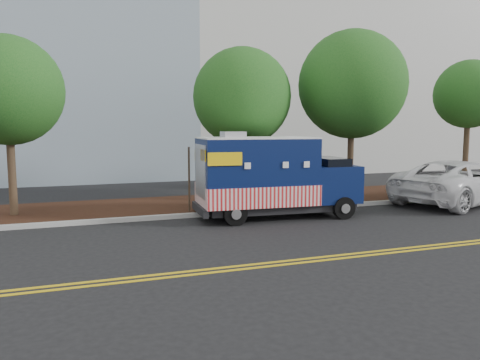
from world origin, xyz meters
name	(u,v)px	position (x,y,z in m)	size (l,w,h in m)	color
ground	(238,223)	(0.00, 0.00, 0.00)	(120.00, 120.00, 0.00)	black
curb	(225,213)	(0.00, 1.40, 0.07)	(120.00, 0.18, 0.15)	#9E9E99
mulch_strip	(208,204)	(0.00, 3.50, 0.07)	(120.00, 4.00, 0.15)	black
centerline_near	(302,259)	(0.00, -4.45, 0.01)	(120.00, 0.10, 0.01)	gold
centerline_far	(307,262)	(0.00, -4.70, 0.01)	(120.00, 0.10, 0.01)	gold
tree_a	(7,91)	(-6.88, 3.12, 4.25)	(3.58, 3.58, 6.06)	#38281C
tree_b	(242,97)	(1.37, 3.40, 4.24)	(3.83, 3.83, 6.17)	#38281C
tree_c	(352,85)	(6.01, 2.85, 4.80)	(4.45, 4.45, 7.04)	#38281C
tree_d	(469,95)	(12.64, 3.25, 4.58)	(3.18, 3.18, 6.19)	#38281C
sign_post	(189,181)	(-1.19, 1.74, 1.20)	(0.06, 0.06, 2.40)	#473828
food_truck	(270,179)	(1.31, 0.46, 1.33)	(5.70, 2.46, 2.93)	black
white_car	(460,182)	(9.65, 0.55, 0.87)	(2.90, 6.28, 1.75)	silver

